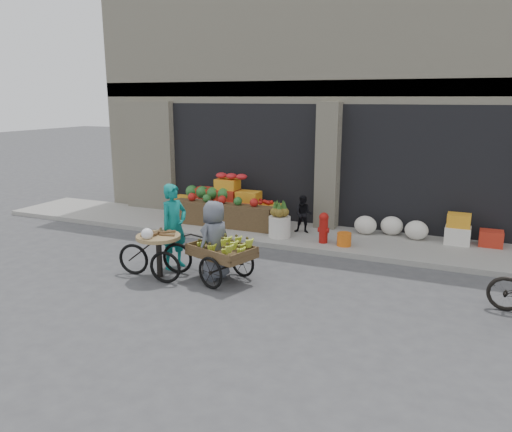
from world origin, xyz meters
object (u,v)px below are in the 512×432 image
at_px(banana_cart, 220,249).
at_px(vendor_grey, 215,240).
at_px(orange_bucket, 344,239).
at_px(seated_person, 304,214).
at_px(tricycle_cart, 159,249).
at_px(pineapple_bin, 280,227).
at_px(vendor_woman, 174,226).
at_px(fire_hydrant, 324,226).

xyz_separation_m(banana_cart, vendor_grey, (-0.14, 0.05, 0.14)).
relative_size(orange_bucket, seated_person, 0.34).
bearing_deg(tricycle_cart, banana_cart, 6.15).
xyz_separation_m(pineapple_bin, vendor_woman, (-1.27, -2.59, 0.49)).
relative_size(seated_person, vendor_woman, 0.54).
bearing_deg(seated_person, banana_cart, -107.89).
bearing_deg(tricycle_cart, fire_hydrant, 44.30).
bearing_deg(fire_hydrant, vendor_grey, -115.36).
bearing_deg(banana_cart, orange_bucket, 76.31).
xyz_separation_m(orange_bucket, vendor_woman, (-2.87, -2.49, 0.59)).
distance_m(fire_hydrant, seated_person, 0.96).
bearing_deg(vendor_grey, banana_cart, 86.79).
bearing_deg(banana_cart, vendor_woman, -175.84).
bearing_deg(vendor_woman, banana_cart, -88.65).
bearing_deg(fire_hydrant, tricycle_cart, -126.74).
bearing_deg(vendor_grey, fire_hydrant, 170.16).
height_order(vendor_woman, tricycle_cart, vendor_woman).
distance_m(pineapple_bin, seated_person, 0.75).
xyz_separation_m(pineapple_bin, tricycle_cart, (-1.24, -3.19, 0.20)).
bearing_deg(tricycle_cart, vendor_grey, 10.38).
relative_size(orange_bucket, tricycle_cart, 0.22).
distance_m(orange_bucket, seated_person, 1.42).
relative_size(fire_hydrant, tricycle_cart, 0.49).
relative_size(fire_hydrant, banana_cart, 0.33).
height_order(vendor_woman, vendor_grey, vendor_woman).
bearing_deg(vendor_grey, pineapple_bin, -168.88).
distance_m(seated_person, banana_cart, 3.51).
height_order(fire_hydrant, vendor_grey, vendor_grey).
height_order(fire_hydrant, orange_bucket, fire_hydrant).
bearing_deg(pineapple_bin, vendor_woman, -116.02).
bearing_deg(banana_cart, tricycle_cart, -147.37).
xyz_separation_m(pineapple_bin, fire_hydrant, (1.10, -0.05, 0.13)).
relative_size(orange_bucket, banana_cart, 0.15).
bearing_deg(orange_bucket, fire_hydrant, 174.29).
xyz_separation_m(orange_bucket, tricycle_cart, (-2.84, -3.09, 0.30)).
distance_m(fire_hydrant, tricycle_cart, 3.92).
bearing_deg(banana_cart, seated_person, 99.63).
xyz_separation_m(pineapple_bin, vendor_grey, (-0.22, -2.83, 0.39)).
bearing_deg(vendor_woman, pineapple_bin, -11.30).
bearing_deg(vendor_woman, tricycle_cart, -163.11).
height_order(pineapple_bin, vendor_woman, vendor_woman).
relative_size(tricycle_cart, vendor_grey, 0.96).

